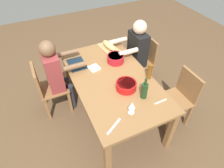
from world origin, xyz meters
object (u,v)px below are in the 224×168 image
at_px(serving_bowl_fruit, 116,58).
at_px(cutting_board, 109,48).
at_px(dining_table, 112,82).
at_px(diner_far_left, 135,51).
at_px(chair_far_right, 180,96).
at_px(chair_near_left, 47,87).
at_px(napkin_stack, 94,68).
at_px(chair_far_left, 144,59).
at_px(serving_bowl_greens, 126,85).
at_px(beer_bottle, 149,71).
at_px(wine_glass, 132,106).
at_px(diner_near_left, 57,72).
at_px(bread_loaf, 109,45).
at_px(wine_bottle, 144,90).

relative_size(serving_bowl_fruit, cutting_board, 0.61).
height_order(dining_table, diner_far_left, diner_far_left).
bearing_deg(chair_far_right, chair_near_left, -120.37).
bearing_deg(cutting_board, chair_far_right, 26.76).
height_order(chair_far_right, napkin_stack, chair_far_right).
height_order(chair_far_left, diner_far_left, diner_far_left).
bearing_deg(serving_bowl_greens, diner_far_left, 142.64).
bearing_deg(chair_far_left, napkin_stack, -78.24).
bearing_deg(beer_bottle, wine_glass, -49.99).
bearing_deg(cutting_board, dining_table, -21.18).
bearing_deg(diner_near_left, dining_table, 52.89).
height_order(chair_near_left, bread_loaf, same).
distance_m(chair_far_right, cutting_board, 1.28).
relative_size(chair_far_left, diner_far_left, 0.71).
bearing_deg(dining_table, chair_near_left, -120.37).
distance_m(chair_far_left, diner_far_left, 0.28).
height_order(diner_near_left, bread_loaf, diner_near_left).
distance_m(dining_table, diner_far_left, 0.79).
bearing_deg(dining_table, wine_glass, -4.82).
bearing_deg(beer_bottle, bread_loaf, -167.74).
xyz_separation_m(bread_loaf, napkin_stack, (0.37, -0.39, -0.05)).
distance_m(chair_near_left, beer_bottle, 1.47).
xyz_separation_m(diner_near_left, serving_bowl_fruit, (0.18, 0.83, 0.10)).
bearing_deg(chair_near_left, cutting_board, 98.89).
xyz_separation_m(serving_bowl_greens, wine_bottle, (0.21, 0.12, 0.05)).
bearing_deg(chair_near_left, napkin_stack, 73.47).
bearing_deg(napkin_stack, bread_loaf, 132.99).
bearing_deg(napkin_stack, serving_bowl_fruit, 93.70).
bearing_deg(wine_glass, bread_loaf, 166.51).
bearing_deg(diner_far_left, chair_near_left, -90.00).
bearing_deg(napkin_stack, dining_table, 27.23).
bearing_deg(serving_bowl_fruit, chair_near_left, -99.96).
distance_m(chair_far_right, serving_bowl_greens, 0.83).
xyz_separation_m(chair_far_left, beer_bottle, (0.68, -0.38, 0.37)).
bearing_deg(serving_bowl_fruit, diner_near_left, -102.11).
distance_m(serving_bowl_greens, napkin_stack, 0.57).
distance_m(wine_bottle, napkin_stack, 0.82).
distance_m(dining_table, serving_bowl_fruit, 0.39).
relative_size(chair_far_right, wine_bottle, 2.93).
xyz_separation_m(cutting_board, napkin_stack, (0.37, -0.39, 0.00)).
height_order(diner_near_left, chair_far_left, diner_near_left).
bearing_deg(chair_far_right, dining_table, -120.37).
xyz_separation_m(chair_far_right, napkin_stack, (-0.75, -0.96, 0.27)).
bearing_deg(serving_bowl_greens, diner_near_left, -135.94).
bearing_deg(diner_far_left, cutting_board, -113.57).
height_order(chair_near_left, diner_near_left, diner_near_left).
bearing_deg(diner_far_left, bread_loaf, -113.57).
relative_size(beer_bottle, wine_glass, 1.33).
bearing_deg(dining_table, diner_far_left, 127.11).
xyz_separation_m(dining_table, wine_bottle, (0.46, 0.19, 0.19)).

